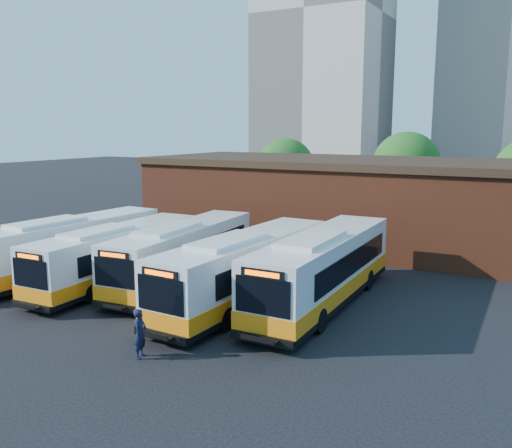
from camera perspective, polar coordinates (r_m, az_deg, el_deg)
The scene contains 11 objects.
ground at distance 25.53m, azimuth -8.02°, elevation -9.80°, with size 220.00×220.00×0.00m, color black.
bus_farwest at distance 33.82m, azimuth -18.99°, elevation -2.51°, with size 3.32×13.08×3.53m.
bus_west at distance 31.27m, azimuth -14.45°, elevation -3.42°, with size 2.95×12.39×3.35m.
bus_midwest at distance 30.75m, azimuth -7.64°, elevation -3.32°, with size 3.70×12.87×3.46m.
bus_mideast at distance 26.82m, azimuth -1.10°, elevation -5.07°, with size 3.25×13.31×3.60m.
bus_east at distance 26.94m, azimuth 7.06°, elevation -4.97°, with size 3.03×13.67×3.71m.
transit_worker at distance 21.35m, azimuth -12.09°, elevation -11.21°, with size 0.70×0.46×1.92m, color black.
depot_building at distance 42.10m, azimuth 8.35°, elevation 2.59°, with size 28.60×12.60×6.40m.
tree_west at distance 56.87m, azimuth 3.15°, elevation 5.98°, with size 6.00×6.00×7.65m.
tree_mid at distance 54.73m, azimuth 15.55°, elevation 5.93°, with size 6.56×6.56×8.36m.
tower_left at distance 100.07m, azimuth 7.26°, elevation 20.99°, with size 20.00×18.00×56.20m.
Camera 1 is at (14.51, -19.16, 8.60)m, focal length 38.00 mm.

